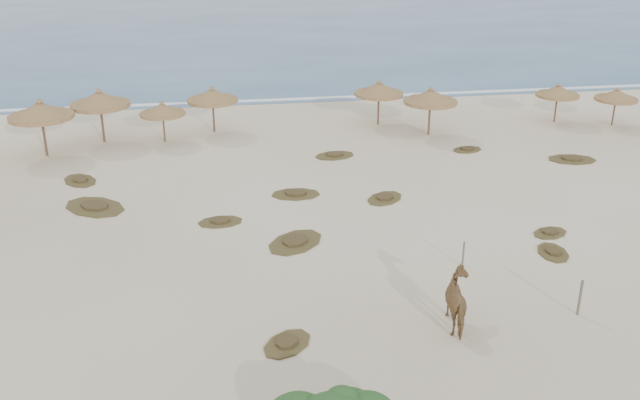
{
  "coord_description": "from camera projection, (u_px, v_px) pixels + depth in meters",
  "views": [
    {
      "loc": [
        -4.35,
        -22.31,
        12.61
      ],
      "look_at": [
        -0.09,
        5.0,
        1.11
      ],
      "focal_mm": 40.0,
      "sensor_mm": 36.0,
      "label": 1
    }
  ],
  "objects": [
    {
      "name": "ground",
      "position": [
        344.0,
        280.0,
        25.81
      ],
      "size": [
        160.0,
        160.0,
        0.0
      ],
      "primitive_type": "plane",
      "color": "beige",
      "rests_on": "ground"
    },
    {
      "name": "ocean",
      "position": [
        239.0,
        7.0,
        94.22
      ],
      "size": [
        200.0,
        100.0,
        0.01
      ],
      "primitive_type": "cube",
      "color": "navy",
      "rests_on": "ground"
    },
    {
      "name": "foam_line",
      "position": [
        275.0,
        100.0,
        49.53
      ],
      "size": [
        70.0,
        0.6,
        0.01
      ],
      "primitive_type": "cube",
      "color": "white",
      "rests_on": "ground"
    },
    {
      "name": "palapa_0",
      "position": [
        40.0,
        111.0,
        37.64
      ],
      "size": [
        4.32,
        4.32,
        3.21
      ],
      "rotation": [
        0.0,
        0.0,
        0.32
      ],
      "color": "brown",
      "rests_on": "ground"
    },
    {
      "name": "palapa_1",
      "position": [
        100.0,
        100.0,
        39.96
      ],
      "size": [
        4.1,
        4.1,
        3.16
      ],
      "rotation": [
        0.0,
        0.0,
        -0.25
      ],
      "color": "brown",
      "rests_on": "ground"
    },
    {
      "name": "palapa_2",
      "position": [
        162.0,
        110.0,
        40.19
      ],
      "size": [
        2.91,
        2.91,
        2.41
      ],
      "rotation": [
        0.0,
        0.0,
        -0.14
      ],
      "color": "brown",
      "rests_on": "ground"
    },
    {
      "name": "palapa_3",
      "position": [
        212.0,
        96.0,
        41.83
      ],
      "size": [
        3.71,
        3.71,
        2.81
      ],
      "rotation": [
        0.0,
        0.0,
        -0.28
      ],
      "color": "brown",
      "rests_on": "ground"
    },
    {
      "name": "palapa_4",
      "position": [
        431.0,
        97.0,
        41.2
      ],
      "size": [
        3.47,
        3.47,
        2.94
      ],
      "rotation": [
        0.0,
        0.0,
        -0.11
      ],
      "color": "brown",
      "rests_on": "ground"
    },
    {
      "name": "palapa_5",
      "position": [
        379.0,
        90.0,
        43.25
      ],
      "size": [
        3.27,
        3.27,
        2.82
      ],
      "rotation": [
        0.0,
        0.0,
        0.09
      ],
      "color": "brown",
      "rests_on": "ground"
    },
    {
      "name": "palapa_6",
      "position": [
        558.0,
        92.0,
        43.86
      ],
      "size": [
        2.96,
        2.96,
        2.49
      ],
      "rotation": [
        0.0,
        0.0,
        -0.12
      ],
      "color": "brown",
      "rests_on": "ground"
    },
    {
      "name": "palapa_7",
      "position": [
        617.0,
        96.0,
        43.19
      ],
      "size": [
        3.18,
        3.18,
        2.41
      ],
      "rotation": [
        0.0,
        0.0,
        0.28
      ],
      "color": "brown",
      "rests_on": "ground"
    },
    {
      "name": "horse",
      "position": [
        461.0,
        302.0,
        22.7
      ],
      "size": [
        1.13,
        2.16,
        1.76
      ],
      "primitive_type": "imported",
      "rotation": [
        0.0,
        0.0,
        3.05
      ],
      "color": "brown",
      "rests_on": "ground"
    },
    {
      "name": "fence_post_near",
      "position": [
        580.0,
        298.0,
        23.42
      ],
      "size": [
        0.11,
        0.11,
        1.29
      ],
      "primitive_type": "cylinder",
      "rotation": [
        0.0,
        0.0,
        0.17
      ],
      "color": "#645C4B",
      "rests_on": "ground"
    },
    {
      "name": "fence_post_far",
      "position": [
        463.0,
        254.0,
        26.62
      ],
      "size": [
        0.1,
        0.1,
        1.02
      ],
      "primitive_type": "cylinder",
      "rotation": [
        0.0,
        0.0,
        -0.42
      ],
      "color": "#645C4B",
      "rests_on": "ground"
    },
    {
      "name": "scrub_1",
      "position": [
        95.0,
        207.0,
        31.96
      ],
      "size": [
        3.69,
        3.6,
        0.16
      ],
      "rotation": [
        0.0,
        0.0,
        2.42
      ],
      "color": "brown",
      "rests_on": "ground"
    },
    {
      "name": "scrub_2",
      "position": [
        220.0,
        221.0,
        30.47
      ],
      "size": [
        2.04,
        1.44,
        0.16
      ],
      "rotation": [
        0.0,
        0.0,
        0.11
      ],
      "color": "brown",
      "rests_on": "ground"
    },
    {
      "name": "scrub_3",
      "position": [
        385.0,
        198.0,
        32.9
      ],
      "size": [
        2.4,
        2.36,
        0.16
      ],
      "rotation": [
        0.0,
        0.0,
        0.74
      ],
      "color": "brown",
      "rests_on": "ground"
    },
    {
      "name": "scrub_4",
      "position": [
        550.0,
        233.0,
        29.44
      ],
      "size": [
        1.89,
        1.6,
        0.16
      ],
      "rotation": [
        0.0,
        0.0,
        0.41
      ],
      "color": "brown",
      "rests_on": "ground"
    },
    {
      "name": "scrub_5",
      "position": [
        572.0,
        159.0,
        37.92
      ],
      "size": [
        2.78,
        2.04,
        0.16
      ],
      "rotation": [
        0.0,
        0.0,
        2.98
      ],
      "color": "brown",
      "rests_on": "ground"
    },
    {
      "name": "scrub_6",
      "position": [
        80.0,
        180.0,
        35.01
      ],
      "size": [
        2.3,
        2.57,
        0.16
      ],
      "rotation": [
        0.0,
        0.0,
        2.1
      ],
      "color": "brown",
      "rests_on": "ground"
    },
    {
      "name": "scrub_7",
      "position": [
        335.0,
        155.0,
        38.51
      ],
      "size": [
        2.44,
        1.86,
        0.16
      ],
      "rotation": [
        0.0,
        0.0,
        0.22
      ],
      "color": "brown",
      "rests_on": "ground"
    },
    {
      "name": "scrub_9",
      "position": [
        295.0,
        242.0,
        28.63
      ],
      "size": [
        3.14,
        3.16,
        0.16
      ],
      "rotation": [
        0.0,
        0.0,
        0.8
      ],
      "color": "brown",
      "rests_on": "ground"
    },
    {
      "name": "scrub_10",
      "position": [
        467.0,
        149.0,
        39.42
      ],
      "size": [
        1.96,
        1.55,
        0.16
      ],
      "rotation": [
        0.0,
        0.0,
        0.29
      ],
      "color": "brown",
      "rests_on": "ground"
    },
    {
      "name": "scrub_11",
      "position": [
        287.0,
        343.0,
        22.02
      ],
      "size": [
        2.13,
        2.16,
        0.16
      ],
      "rotation": [
        0.0,
        0.0,
        0.81
      ],
      "color": "brown",
      "rests_on": "ground"
    },
    {
      "name": "scrub_12",
      "position": [
        553.0,
        252.0,
        27.79
      ],
      "size": [
        1.43,
        1.94,
        0.16
      ],
      "rotation": [
        0.0,
        0.0,
        1.4
      ],
      "color": "brown",
      "rests_on": "ground"
    },
    {
      "name": "scrub_13",
      "position": [
        296.0,
        194.0,
        33.37
      ],
      "size": [
        2.39,
        1.64,
        0.16
      ],
      "rotation": [
        0.0,
        0.0,
        3.08
      ],
      "color": "brown",
      "rests_on": "ground"
    }
  ]
}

